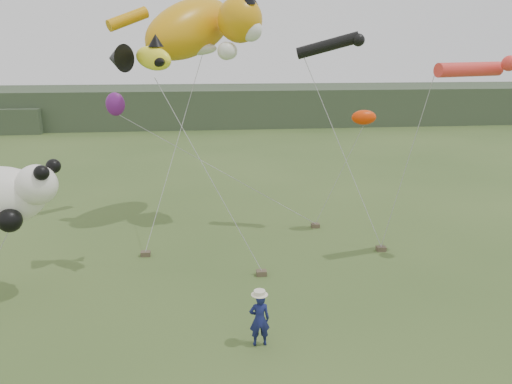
# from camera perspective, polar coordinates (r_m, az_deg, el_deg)

# --- Properties ---
(ground) EXTENTS (120.00, 120.00, 0.00)m
(ground) POSITION_cam_1_polar(r_m,az_deg,el_deg) (15.31, 1.72, -15.66)
(ground) COLOR #385123
(ground) RESTS_ON ground
(headland) EXTENTS (90.00, 13.00, 4.00)m
(headland) POSITION_cam_1_polar(r_m,az_deg,el_deg) (57.93, -7.78, 9.70)
(headland) COLOR #2D3D28
(headland) RESTS_ON ground
(festival_attendant) EXTENTS (0.59, 0.39, 1.59)m
(festival_attendant) POSITION_cam_1_polar(r_m,az_deg,el_deg) (14.32, 0.40, -14.35)
(festival_attendant) COLOR #151B50
(festival_attendant) RESTS_ON ground
(sandbag_anchors) EXTENTS (15.14, 6.29, 0.19)m
(sandbag_anchors) POSITION_cam_1_polar(r_m,az_deg,el_deg) (19.97, -3.16, -7.48)
(sandbag_anchors) COLOR brown
(sandbag_anchors) RESTS_ON ground
(cat_kite) EXTENTS (7.00, 5.80, 3.90)m
(cat_kite) POSITION_cam_1_polar(r_m,az_deg,el_deg) (23.55, -6.34, 18.19)
(cat_kite) COLOR orange
(cat_kite) RESTS_ON ground
(fish_kite) EXTENTS (2.67, 1.74, 1.29)m
(fish_kite) POSITION_cam_1_polar(r_m,az_deg,el_deg) (17.96, -13.13, 14.76)
(fish_kite) COLOR #FFF329
(fish_kite) RESTS_ON ground
(tube_kites) EXTENTS (7.15, 5.27, 1.72)m
(tube_kites) POSITION_cam_1_polar(r_m,az_deg,el_deg) (20.99, 16.51, 14.66)
(tube_kites) COLOR black
(tube_kites) RESTS_ON ground
(panda_kite) EXTENTS (3.41, 2.20, 2.12)m
(panda_kite) POSITION_cam_1_polar(r_m,az_deg,el_deg) (17.82, -26.72, -0.33)
(panda_kite) COLOR white
(panda_kite) RESTS_ON ground
(misc_kites) EXTENTS (11.85, 3.12, 1.29)m
(misc_kites) POSITION_cam_1_polar(r_m,az_deg,el_deg) (22.53, -3.75, 9.35)
(misc_kites) COLOR #EF3704
(misc_kites) RESTS_ON ground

